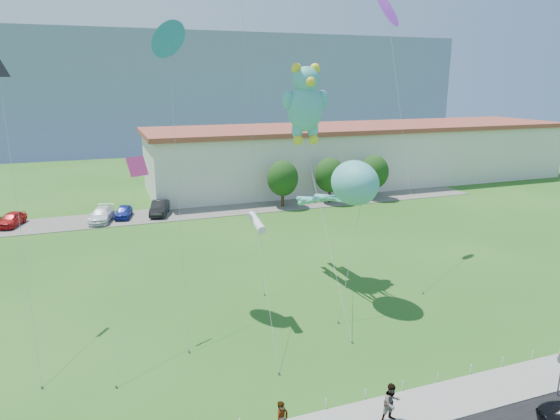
# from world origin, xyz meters

# --- Properties ---
(ground) EXTENTS (160.00, 160.00, 0.00)m
(ground) POSITION_xyz_m (0.00, 0.00, 0.00)
(ground) COLOR #245518
(ground) RESTS_ON ground
(parking_strip) EXTENTS (70.00, 6.00, 0.06)m
(parking_strip) POSITION_xyz_m (0.00, 35.00, 0.03)
(parking_strip) COLOR #59544C
(parking_strip) RESTS_ON ground
(hill_ridge) EXTENTS (160.00, 50.00, 25.00)m
(hill_ridge) POSITION_xyz_m (0.00, 120.00, 12.50)
(hill_ridge) COLOR gray
(hill_ridge) RESTS_ON ground
(warehouse) EXTENTS (61.00, 15.00, 8.20)m
(warehouse) POSITION_xyz_m (26.00, 44.00, 4.12)
(warehouse) COLOR beige
(warehouse) RESTS_ON ground
(rope_fence) EXTENTS (26.05, 0.05, 0.50)m
(rope_fence) POSITION_xyz_m (0.00, -1.30, 0.25)
(rope_fence) COLOR white
(rope_fence) RESTS_ON ground
(tree_near) EXTENTS (3.60, 3.60, 5.47)m
(tree_near) POSITION_xyz_m (10.00, 34.00, 3.39)
(tree_near) COLOR #3F2B19
(tree_near) RESTS_ON ground
(tree_mid) EXTENTS (3.60, 3.60, 5.47)m
(tree_mid) POSITION_xyz_m (16.00, 34.00, 3.39)
(tree_mid) COLOR #3F2B19
(tree_mid) RESTS_ON ground
(tree_far) EXTENTS (3.60, 3.60, 5.47)m
(tree_far) POSITION_xyz_m (22.00, 34.00, 3.39)
(tree_far) COLOR #3F2B19
(tree_far) RESTS_ON ground
(pedestrian_right) EXTENTS (0.92, 0.75, 1.76)m
(pedestrian_right) POSITION_xyz_m (1.20, -3.13, 0.98)
(pedestrian_right) COLOR gray
(pedestrian_right) RESTS_ON sidewalk
(parked_car_red) EXTENTS (2.76, 4.39, 1.39)m
(parked_car_red) POSITION_xyz_m (-18.45, 35.82, 0.76)
(parked_car_red) COLOR red
(parked_car_red) RESTS_ON parking_strip
(parked_car_white) EXTENTS (3.11, 5.17, 1.40)m
(parked_car_white) POSITION_xyz_m (-9.90, 34.53, 0.76)
(parked_car_white) COLOR white
(parked_car_white) RESTS_ON parking_strip
(parked_car_blue) EXTENTS (2.31, 3.99, 1.28)m
(parked_car_blue) POSITION_xyz_m (-7.67, 35.27, 0.70)
(parked_car_blue) COLOR navy
(parked_car_blue) RESTS_ON parking_strip
(parked_car_black) EXTENTS (2.78, 4.85, 1.51)m
(parked_car_black) POSITION_xyz_m (-3.91, 35.15, 0.82)
(parked_car_black) COLOR black
(parked_car_black) RESTS_ON parking_strip
(octopus_kite) EXTENTS (3.76, 9.35, 9.42)m
(octopus_kite) POSITION_xyz_m (5.44, 9.74, 7.30)
(octopus_kite) COLOR teal
(octopus_kite) RESTS_ON ground
(teddy_bear_kite) EXTENTS (3.50, 11.88, 15.44)m
(teddy_bear_kite) POSITION_xyz_m (4.33, 14.10, 12.80)
(teddy_bear_kite) COLOR teal
(teddy_bear_kite) RESTS_ON ground
(small_kite_pink) EXTENTS (2.77, 6.23, 10.17)m
(small_kite_pink) POSITION_xyz_m (-7.93, 8.45, 8.68)
(small_kite_pink) COLOR #F6367E
(small_kite_pink) RESTS_ON ground
(small_kite_white) EXTENTS (1.20, 7.56, 6.56)m
(small_kite_white) POSITION_xyz_m (-1.18, 8.22, 6.08)
(small_kite_white) COLOR silver
(small_kite_white) RESTS_ON ground
(small_kite_purple) EXTENTS (3.44, 11.20, 20.50)m
(small_kite_purple) POSITION_xyz_m (13.00, 17.85, 19.25)
(small_kite_purple) COLOR #BB37DF
(small_kite_purple) RESTS_ON ground
(small_kite_black) EXTENTS (2.06, 9.68, 15.37)m
(small_kite_black) POSITION_xyz_m (-14.30, 12.44, 12.89)
(small_kite_black) COLOR black
(small_kite_black) RESTS_ON ground
(small_kite_blue) EXTENTS (1.80, 7.68, 17.30)m
(small_kite_blue) POSITION_xyz_m (-5.21, 12.30, 16.22)
(small_kite_blue) COLOR blue
(small_kite_blue) RESTS_ON ground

